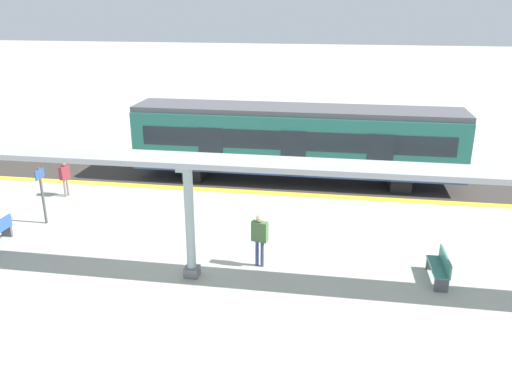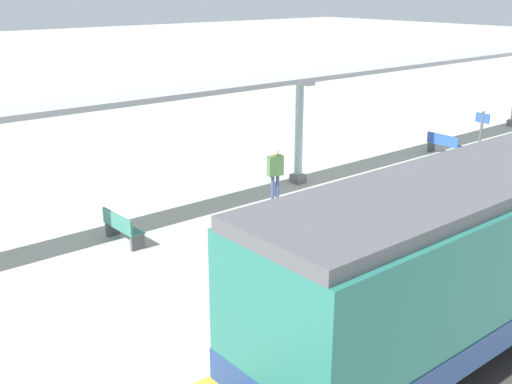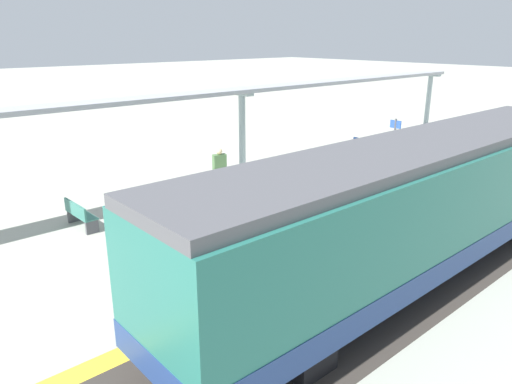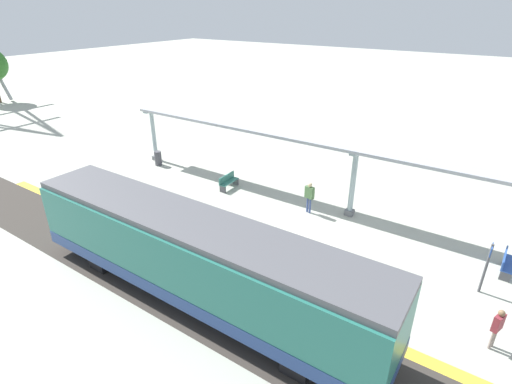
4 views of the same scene
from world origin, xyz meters
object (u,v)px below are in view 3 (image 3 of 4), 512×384
Objects in this scene: canopy_pillar_second at (242,136)px; platform_info_sign at (394,138)px; bench_near_end at (80,215)px; passenger_by_the_benches at (220,165)px; passenger_waiting_near_edge at (461,154)px; train_near_carriage at (419,206)px; bench_mid_platform at (366,147)px; canopy_pillar_nearest at (428,104)px.

platform_info_sign is at bearing -114.85° from canopy_pillar_second.
passenger_by_the_benches is (-0.05, -5.49, 0.66)m from bench_near_end.
canopy_pillar_second is at bearing -82.83° from bench_near_end.
passenger_waiting_near_edge is (-4.99, -14.70, 0.53)m from bench_near_end.
train_near_carriage is at bearing 110.65° from passenger_waiting_near_edge.
platform_info_sign is at bearing -103.63° from passenger_by_the_benches.
platform_info_sign is (-2.11, -14.02, 0.89)m from bench_near_end.
passenger_waiting_near_edge is 0.89× the size of passenger_by_the_benches.
train_near_carriage is at bearing 177.71° from passenger_by_the_benches.
platform_info_sign is 8.78m from passenger_by_the_benches.
bench_mid_platform is 2.30m from platform_info_sign.
canopy_pillar_nearest is 2.06× the size of passenger_by_the_benches.
canopy_pillar_second is 2.30m from passenger_by_the_benches.
canopy_pillar_nearest is 2.40× the size of bench_mid_platform.
bench_near_end is at bearing 71.25° from passenger_waiting_near_edge.
passenger_by_the_benches reaches higher than passenger_waiting_near_edge.
canopy_pillar_second is 7.49m from bench_mid_platform.
passenger_by_the_benches is (-0.98, 16.66, -0.74)m from canopy_pillar_nearest.
passenger_waiting_near_edge is at bearing 128.46° from canopy_pillar_nearest.
train_near_carriage is at bearing 126.12° from platform_info_sign.
canopy_pillar_nearest is 14.72m from canopy_pillar_second.
passenger_by_the_benches reaches higher than bench_mid_platform.
train_near_carriage is 10.11m from bench_near_end.
passenger_waiting_near_edge is at bearing -129.20° from canopy_pillar_second.
platform_info_sign is (-3.05, -6.58, -0.51)m from canopy_pillar_second.
bench_mid_platform is at bearing -90.44° from bench_near_end.
bench_near_end is at bearing 97.17° from canopy_pillar_second.
canopy_pillar_second is (0.00, 14.72, 0.00)m from canopy_pillar_nearest.
platform_info_sign reaches higher than bench_near_end.
canopy_pillar_second reaches higher than train_near_carriage.
canopy_pillar_second reaches higher than passenger_waiting_near_edge.
train_near_carriage is 6.72× the size of platform_info_sign.
passenger_by_the_benches is (4.94, 9.21, 0.12)m from passenger_waiting_near_edge.
canopy_pillar_nearest is 9.56m from passenger_waiting_near_edge.
passenger_waiting_near_edge is at bearing 179.70° from bench_mid_platform.
bench_near_end is 5.53m from passenger_by_the_benches.
platform_info_sign is 1.41× the size of passenger_waiting_near_edge.
passenger_by_the_benches is at bearing 76.37° from platform_info_sign.
canopy_pillar_second is at bearing 81.82° from bench_mid_platform.
train_near_carriage is 19.49m from canopy_pillar_nearest.
platform_info_sign is at bearing 13.30° from passenger_waiting_near_edge.
platform_info_sign reaches higher than passenger_waiting_near_edge.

